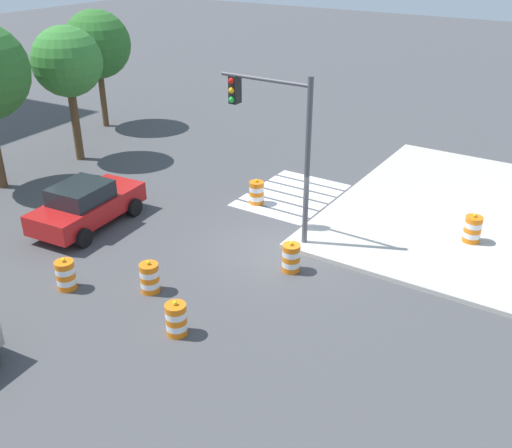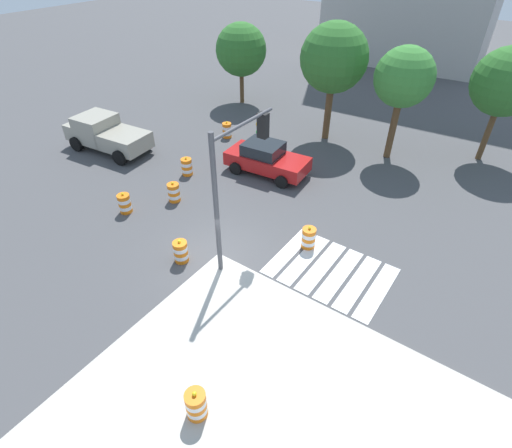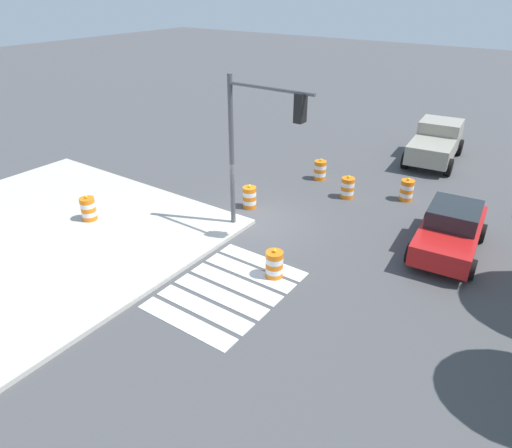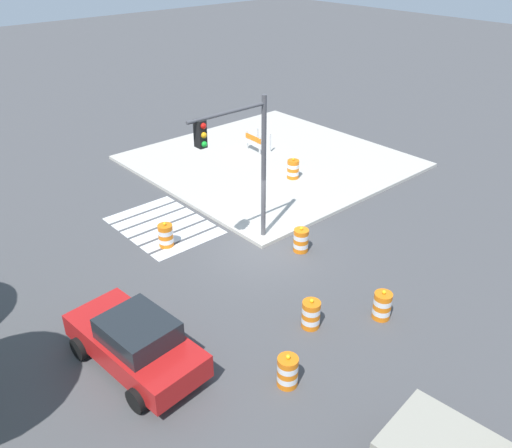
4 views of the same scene
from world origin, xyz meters
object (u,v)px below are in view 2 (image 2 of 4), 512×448
object	(u,v)px
sports_car	(266,158)
traffic_barrel_crosswalk_end	(187,167)
traffic_barrel_near_corner	(227,130)
street_tree_streetside_far	(241,50)
pickup_truck	(105,133)
traffic_barrel_on_sidewalk	(196,404)
street_tree_streetside_near	(334,59)
traffic_barrel_lane_center	(174,192)
traffic_barrel_median_near	(125,203)
traffic_barrel_median_far	(181,251)
traffic_light_pole	(236,168)
street_tree_streetside_mid	(404,78)
traffic_barrel_far_curb	(309,238)
street_tree_corner_lot	(507,82)

from	to	relation	value
sports_car	traffic_barrel_crosswalk_end	bearing A→B (deg)	-141.63
traffic_barrel_near_corner	street_tree_streetside_far	xyz separation A→B (m)	(-2.86, 5.36, 3.20)
pickup_truck	traffic_barrel_on_sidewalk	distance (m)	17.34
sports_car	street_tree_streetside_near	size ratio (longest dim) A/B	0.68
traffic_barrel_lane_center	traffic_barrel_on_sidewalk	world-z (taller)	traffic_barrel_on_sidewalk
traffic_barrel_median_near	street_tree_streetside_far	bearing A→B (deg)	105.88
traffic_barrel_lane_center	street_tree_streetside_far	bearing A→B (deg)	112.96
traffic_barrel_crosswalk_end	traffic_barrel_median_far	distance (m)	6.72
traffic_barrel_median_far	street_tree_streetside_near	bearing A→B (deg)	92.55
pickup_truck	traffic_light_pole	distance (m)	12.61
street_tree_streetside_near	street_tree_streetside_mid	distance (m)	4.02
pickup_truck	sports_car	bearing A→B (deg)	18.70
traffic_barrel_median_near	traffic_barrel_far_curb	xyz separation A→B (m)	(8.01, 2.65, 0.00)
street_tree_streetside_mid	street_tree_streetside_far	distance (m)	12.07
pickup_truck	street_tree_streetside_far	xyz separation A→B (m)	(1.84, 10.65, 2.68)
traffic_barrel_crosswalk_end	traffic_barrel_on_sidewalk	distance (m)	13.00
traffic_barrel_on_sidewalk	traffic_light_pole	bearing A→B (deg)	117.65
street_tree_streetside_far	pickup_truck	bearing A→B (deg)	-99.78
traffic_barrel_near_corner	street_tree_streetside_mid	xyz separation A→B (m)	(8.99, 3.24, 3.92)
traffic_barrel_near_corner	traffic_barrel_crosswalk_end	world-z (taller)	same
traffic_barrel_far_curb	street_tree_corner_lot	size ratio (longest dim) A/B	0.17
traffic_barrel_on_sidewalk	traffic_light_pole	size ratio (longest dim) A/B	0.19
traffic_barrel_median_far	traffic_barrel_lane_center	distance (m)	4.32
sports_car	street_tree_streetside_far	world-z (taller)	street_tree_streetside_far
sports_car	pickup_truck	xyz separation A→B (m)	(-9.10, -3.08, 0.16)
traffic_barrel_crosswalk_end	traffic_barrel_lane_center	distance (m)	2.48
pickup_truck	traffic_barrel_near_corner	world-z (taller)	pickup_truck
traffic_barrel_median_near	traffic_barrel_lane_center	size ratio (longest dim) A/B	1.00
traffic_barrel_near_corner	traffic_barrel_far_curb	bearing A→B (deg)	-34.22
sports_car	traffic_light_pole	bearing A→B (deg)	-65.24
traffic_barrel_far_curb	traffic_light_pole	world-z (taller)	traffic_light_pole
traffic_barrel_median_far	street_tree_corner_lot	distance (m)	17.98
sports_car	traffic_barrel_near_corner	bearing A→B (deg)	153.30
traffic_barrel_crosswalk_end	traffic_light_pole	bearing A→B (deg)	-30.00
street_tree_streetside_near	street_tree_corner_lot	bearing A→B (deg)	16.86
traffic_barrel_near_corner	traffic_barrel_crosswalk_end	bearing A→B (deg)	-76.50
sports_car	street_tree_streetside_mid	xyz separation A→B (m)	(4.59, 5.45, 3.56)
traffic_barrel_on_sidewalk	traffic_light_pole	distance (m)	7.34
pickup_truck	street_tree_corner_lot	world-z (taller)	street_tree_corner_lot
traffic_light_pole	sports_car	bearing A→B (deg)	114.76
traffic_light_pole	traffic_barrel_crosswalk_end	bearing A→B (deg)	150.00
traffic_barrel_crosswalk_end	street_tree_corner_lot	bearing A→B (deg)	41.50
pickup_truck	traffic_barrel_median_far	xyz separation A→B (m)	(10.27, -4.54, -0.52)
pickup_truck	traffic_light_pole	size ratio (longest dim) A/B	0.97
traffic_barrel_lane_center	street_tree_corner_lot	distance (m)	17.35
traffic_barrel_crosswalk_end	traffic_barrel_far_curb	size ratio (longest dim) A/B	1.00
traffic_barrel_far_curb	traffic_barrel_lane_center	bearing A→B (deg)	-174.18
traffic_barrel_near_corner	traffic_barrel_lane_center	xyz separation A→B (m)	(2.36, -6.96, 0.00)
traffic_barrel_crosswalk_end	traffic_barrel_median_near	bearing A→B (deg)	-89.35
street_tree_streetside_far	traffic_barrel_median_far	bearing A→B (deg)	-60.96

